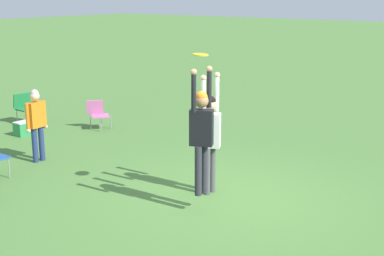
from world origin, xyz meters
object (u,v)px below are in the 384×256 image
Objects in this scene: person_defending at (210,131)px; camping_chair_0 at (98,112)px; camping_chair_3 at (25,106)px; person_jumping at (201,128)px; person_spectator_far at (36,119)px; frisbee at (200,55)px; cooler_box at (23,129)px.

camping_chair_0 is (2.10, 5.18, -0.75)m from person_defending.
person_jumping is at bearing 81.12° from camping_chair_3.
person_defending is 4.16m from person_spectator_far.
person_jumping reaches higher than person_defending.
person_spectator_far is (-0.22, 4.22, -1.66)m from frisbee.
frisbee is 6.85m from cooler_box.
camping_chair_0 is 1.97× the size of cooler_box.
person_spectator_far is at bearing 63.99° from camping_chair_3.
person_defending is (0.75, 0.35, -0.25)m from person_jumping.
person_defending is at bearing 86.05° from camping_chair_3.
person_jumping reaches higher than camping_chair_3.
person_jumping is 5.47× the size of cooler_box.
camping_chair_3 is at bearing 144.60° from person_defending.
cooler_box is (-0.88, -1.05, -0.32)m from camping_chair_3.
camping_chair_3 is at bearing 76.49° from frisbee.
person_defending is 1.39× the size of person_spectator_far.
camping_chair_3 is 2.15× the size of cooler_box.
camping_chair_3 is 1.41m from cooler_box.
cooler_box is at bearing 7.93° from camping_chair_0.
camping_chair_3 reaches higher than cooler_box.
frisbee is at bearing -91.25° from person_spectator_far.
frisbee is (0.28, 0.23, 1.17)m from person_jumping.
camping_chair_0 is 3.04m from person_spectator_far.
frisbee is 0.17× the size of person_spectator_far.
person_defending is 6.31m from cooler_box.
person_spectator_far is (-2.00, -3.17, 0.45)m from camping_chair_3.
person_defending is at bearing 14.87° from frisbee.
person_jumping is 7.85× the size of frisbee.
person_defending is 1.50m from frisbee.
cooler_box is (0.42, 6.22, -1.01)m from person_defending.
frisbee is at bearing 82.71° from camping_chair_3.
person_spectator_far is at bearing 164.42° from person_defending.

